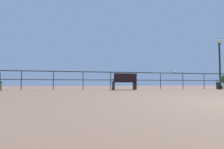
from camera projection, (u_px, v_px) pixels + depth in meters
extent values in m
cube|color=#2C2523|center=(124.00, 72.00, 12.20)|extent=(18.94, 0.05, 0.05)
cube|color=#2C2523|center=(124.00, 80.00, 12.17)|extent=(18.94, 0.04, 0.04)
cylinder|color=#2C2523|center=(21.00, 81.00, 10.70)|extent=(0.04, 0.04, 1.09)
cylinder|color=#2C2523|center=(53.00, 81.00, 11.12)|extent=(0.04, 0.04, 1.09)
cylinder|color=#2C2523|center=(83.00, 81.00, 11.54)|extent=(0.04, 0.04, 1.09)
cylinder|color=#2C2523|center=(111.00, 81.00, 11.96)|extent=(0.04, 0.04, 1.09)
cylinder|color=#2C2523|center=(136.00, 81.00, 12.38)|extent=(0.04, 0.04, 1.09)
cylinder|color=#2C2523|center=(160.00, 81.00, 12.80)|extent=(0.04, 0.04, 1.09)
cylinder|color=#2C2523|center=(183.00, 81.00, 13.22)|extent=(0.04, 0.04, 1.09)
cylinder|color=#2C2523|center=(204.00, 81.00, 13.64)|extent=(0.04, 0.04, 1.09)
cylinder|color=#2C2523|center=(224.00, 81.00, 14.06)|extent=(0.04, 0.04, 1.09)
cube|color=#232C24|center=(0.00, 86.00, 9.90)|extent=(0.07, 0.42, 0.46)
cube|color=#232C24|center=(1.00, 79.00, 10.09)|extent=(0.06, 0.33, 0.04)
cube|color=black|center=(124.00, 82.00, 11.52)|extent=(1.45, 0.56, 0.05)
cube|color=black|center=(125.00, 78.00, 11.31)|extent=(1.44, 0.20, 0.52)
cube|color=black|center=(134.00, 86.00, 11.70)|extent=(0.06, 0.45, 0.47)
cube|color=black|center=(133.00, 80.00, 11.91)|extent=(0.05, 0.35, 0.04)
cube|color=black|center=(113.00, 86.00, 11.31)|extent=(0.06, 0.45, 0.47)
cube|color=black|center=(112.00, 80.00, 11.52)|extent=(0.05, 0.35, 0.04)
cube|color=black|center=(219.00, 86.00, 13.25)|extent=(0.07, 0.43, 0.47)
cube|color=black|center=(217.00, 80.00, 13.46)|extent=(0.06, 0.33, 0.04)
cylinder|color=black|center=(220.00, 87.00, 14.24)|extent=(0.30, 0.30, 0.22)
cylinder|color=black|center=(220.00, 65.00, 14.33)|extent=(0.12, 0.12, 3.12)
cylinder|color=black|center=(219.00, 44.00, 14.40)|extent=(0.20, 0.20, 0.06)
sphere|color=silver|center=(219.00, 41.00, 14.41)|extent=(0.36, 0.36, 0.36)
cone|color=black|center=(219.00, 38.00, 14.42)|extent=(0.15, 0.15, 0.10)
ellipsoid|color=silver|center=(175.00, 72.00, 13.10)|extent=(0.23, 0.26, 0.12)
ellipsoid|color=gray|center=(175.00, 72.00, 13.10)|extent=(0.19, 0.22, 0.04)
sphere|color=silver|center=(173.00, 71.00, 13.17)|extent=(0.10, 0.10, 0.10)
cone|color=gold|center=(172.00, 71.00, 13.22)|extent=(0.06, 0.06, 0.04)
cube|color=gray|center=(176.00, 72.00, 13.02)|extent=(0.09, 0.09, 0.02)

